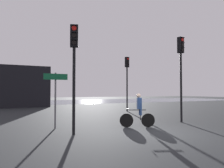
# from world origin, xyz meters

# --- Properties ---
(ground_plane) EXTENTS (120.00, 120.00, 0.00)m
(ground_plane) POSITION_xyz_m (0.00, 0.00, 0.00)
(ground_plane) COLOR black
(water_strip) EXTENTS (80.00, 16.00, 0.01)m
(water_strip) POSITION_xyz_m (0.00, 29.72, 0.00)
(water_strip) COLOR slate
(water_strip) RESTS_ON ground
(traffic_light_far_right) EXTENTS (0.35, 0.37, 4.78)m
(traffic_light_far_right) POSITION_xyz_m (4.09, 9.23, 3.30)
(traffic_light_far_right) COLOR black
(traffic_light_far_right) RESTS_ON ground
(traffic_light_near_right) EXTENTS (0.35, 0.36, 4.81)m
(traffic_light_near_right) POSITION_xyz_m (3.32, 1.92, 3.32)
(traffic_light_near_right) COLOR black
(traffic_light_near_right) RESTS_ON ground
(traffic_light_near_left) EXTENTS (0.38, 0.40, 4.42)m
(traffic_light_near_left) POSITION_xyz_m (-3.11, 1.18, 3.07)
(traffic_light_near_left) COLOR black
(traffic_light_near_left) RESTS_ON ground
(direction_sign_post) EXTENTS (1.10, 0.13, 2.60)m
(direction_sign_post) POSITION_xyz_m (-3.47, 2.94, 1.70)
(direction_sign_post) COLOR slate
(direction_sign_post) RESTS_ON ground
(cyclist) EXTENTS (1.59, 0.76, 1.62)m
(cyclist) POSITION_xyz_m (0.22, 1.55, 0.82)
(cyclist) COLOR black
(cyclist) RESTS_ON ground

